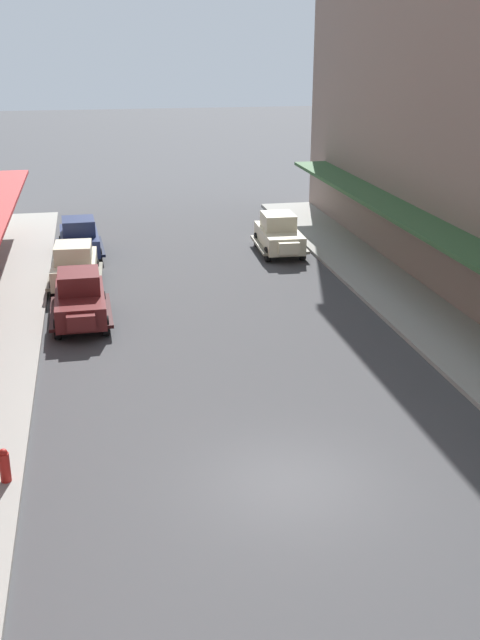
{
  "coord_description": "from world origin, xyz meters",
  "views": [
    {
      "loc": [
        -4.02,
        -14.58,
        9.55
      ],
      "look_at": [
        0.0,
        6.0,
        1.8
      ],
      "focal_mm": 42.85,
      "sensor_mm": 36.0,
      "label": 1
    }
  ],
  "objects_px": {
    "parked_car_3": "(80,298)",
    "fire_hydrant": "(5,465)",
    "parked_car_2": "(75,264)",
    "parked_car_0": "(279,233)",
    "parked_car_1": "(79,237)"
  },
  "relations": [
    {
      "from": "parked_car_0",
      "to": "parked_car_1",
      "type": "height_order",
      "value": "same"
    },
    {
      "from": "parked_car_0",
      "to": "parked_car_2",
      "type": "distance_m",
      "value": 10.02
    },
    {
      "from": "parked_car_0",
      "to": "fire_hydrant",
      "type": "xyz_separation_m",
      "value": [
        -10.85,
        -18.38,
        -0.38
      ]
    },
    {
      "from": "parked_car_0",
      "to": "parked_car_3",
      "type": "height_order",
      "value": "same"
    },
    {
      "from": "parked_car_0",
      "to": "parked_car_3",
      "type": "xyz_separation_m",
      "value": [
        -9.18,
        -7.87,
        0.0
      ]
    },
    {
      "from": "parked_car_2",
      "to": "fire_hydrant",
      "type": "distance_m",
      "value": 15.0
    },
    {
      "from": "parked_car_2",
      "to": "parked_car_0",
      "type": "bearing_deg",
      "value": 20.17
    },
    {
      "from": "parked_car_3",
      "to": "fire_hydrant",
      "type": "height_order",
      "value": "parked_car_3"
    },
    {
      "from": "parked_car_2",
      "to": "fire_hydrant",
      "type": "xyz_separation_m",
      "value": [
        -1.45,
        -14.93,
        -0.38
      ]
    },
    {
      "from": "parked_car_0",
      "to": "parked_car_3",
      "type": "distance_m",
      "value": 12.09
    },
    {
      "from": "parked_car_3",
      "to": "fire_hydrant",
      "type": "xyz_separation_m",
      "value": [
        -1.67,
        -10.51,
        -0.38
      ]
    },
    {
      "from": "parked_car_2",
      "to": "fire_hydrant",
      "type": "relative_size",
      "value": 5.26
    },
    {
      "from": "parked_car_0",
      "to": "parked_car_2",
      "type": "relative_size",
      "value": 1.0
    },
    {
      "from": "parked_car_3",
      "to": "parked_car_1",
      "type": "bearing_deg",
      "value": 90.31
    },
    {
      "from": "parked_car_0",
      "to": "parked_car_3",
      "type": "bearing_deg",
      "value": -139.41
    }
  ]
}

